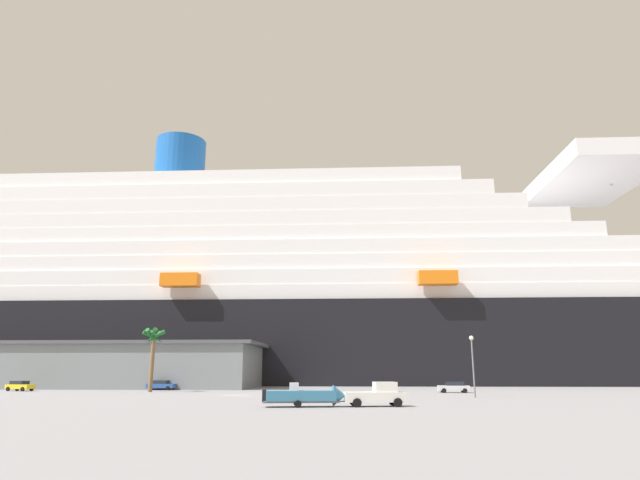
% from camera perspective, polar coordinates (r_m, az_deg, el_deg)
% --- Properties ---
extents(ground_plane, '(600.00, 600.00, 0.00)m').
position_cam_1_polar(ground_plane, '(104.31, -4.30, -15.38)').
color(ground_plane, gray).
extents(cruise_ship, '(278.27, 51.99, 68.22)m').
position_cam_1_polar(cruise_ship, '(131.58, -1.89, -6.48)').
color(cruise_ship, black).
rests_on(cruise_ship, ground_plane).
extents(terminal_building, '(74.15, 29.85, 8.27)m').
position_cam_1_polar(terminal_building, '(116.84, -24.44, -12.00)').
color(terminal_building, slate).
rests_on(terminal_building, ground_plane).
extents(pickup_truck, '(5.89, 3.16, 2.20)m').
position_cam_1_polar(pickup_truck, '(52.08, 6.07, -16.02)').
color(pickup_truck, white).
rests_on(pickup_truck, ground_plane).
extents(small_boat_on_trailer, '(8.74, 3.45, 2.15)m').
position_cam_1_polar(small_boat_on_trailer, '(51.26, -1.17, -16.23)').
color(small_boat_on_trailer, '#595960').
rests_on(small_boat_on_trailer, ground_plane).
extents(palm_tree, '(3.62, 3.45, 9.70)m').
position_cam_1_polar(palm_tree, '(89.06, -17.27, -10.41)').
color(palm_tree, brown).
rests_on(palm_tree, ground_plane).
extents(street_lamp, '(0.56, 0.56, 7.47)m').
position_cam_1_polar(street_lamp, '(71.10, 15.89, -11.81)').
color(street_lamp, slate).
rests_on(street_lamp, ground_plane).
extents(parked_car_blue_suv, '(4.70, 2.10, 1.58)m').
position_cam_1_polar(parked_car_blue_suv, '(96.44, -16.52, -14.53)').
color(parked_car_blue_suv, '#264C99').
rests_on(parked_car_blue_suv, ground_plane).
extents(parked_car_yellow_taxi, '(4.59, 2.60, 1.58)m').
position_cam_1_polar(parked_car_yellow_taxi, '(100.96, -29.24, -13.33)').
color(parked_car_yellow_taxi, yellow).
rests_on(parked_car_yellow_taxi, ground_plane).
extents(parked_car_silver_sedan, '(4.55, 2.21, 1.58)m').
position_cam_1_polar(parked_car_silver_sedan, '(84.59, 14.02, -14.89)').
color(parked_car_silver_sedan, silver).
rests_on(parked_car_silver_sedan, ground_plane).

